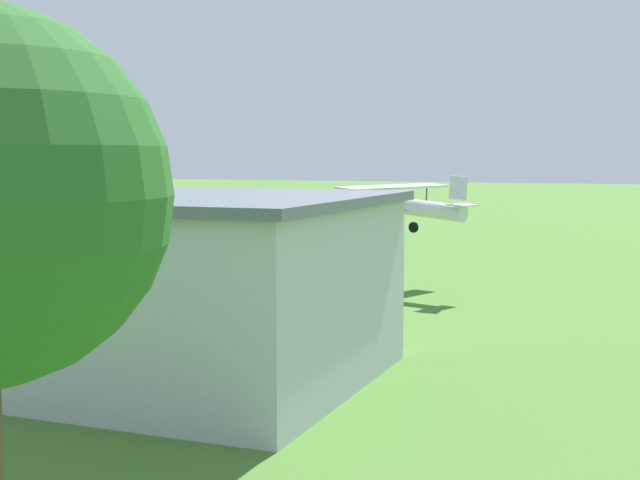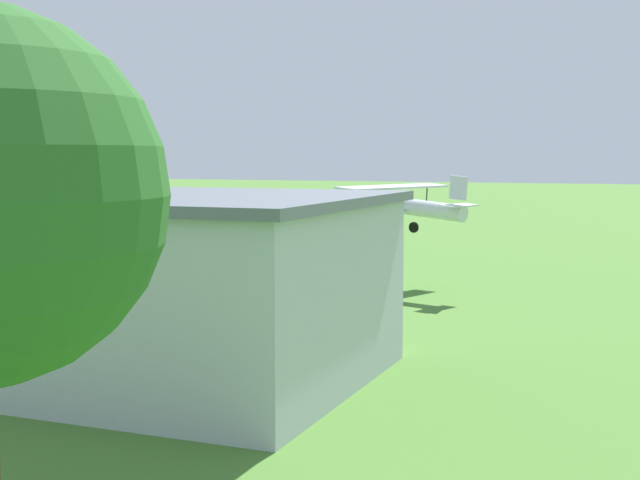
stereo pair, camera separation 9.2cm
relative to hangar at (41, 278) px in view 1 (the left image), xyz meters
The scene contains 7 objects.
ground_plane 29.30m from the hangar, 90.50° to the right, with size 400.00×400.00×0.00m, color #47752D.
hangar is the anchor object (origin of this frame).
biplane 23.81m from the hangar, 110.73° to the right, with size 7.94×9.08×3.47m.
person_near_hangar_door 14.60m from the hangar, 144.98° to the right, with size 0.54×0.54×1.72m.
person_crossing_taxiway 15.76m from the hangar, 59.94° to the right, with size 0.39×0.39×1.70m.
person_by_parked_cars 16.70m from the hangar, 62.84° to the right, with size 0.43×0.43×1.72m.
person_at_fence_line 15.06m from the hangar, 48.25° to the right, with size 0.50×0.50×1.62m.
Camera 1 is at (-21.80, 56.51, 8.05)m, focal length 49.41 mm.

